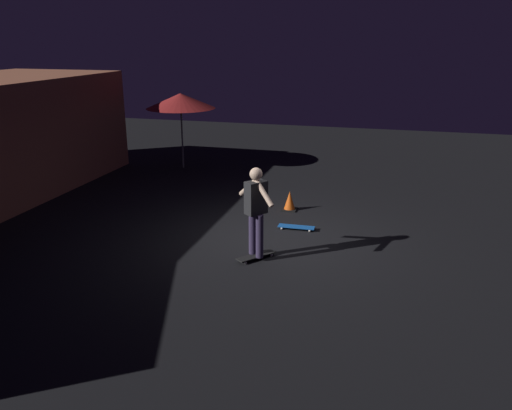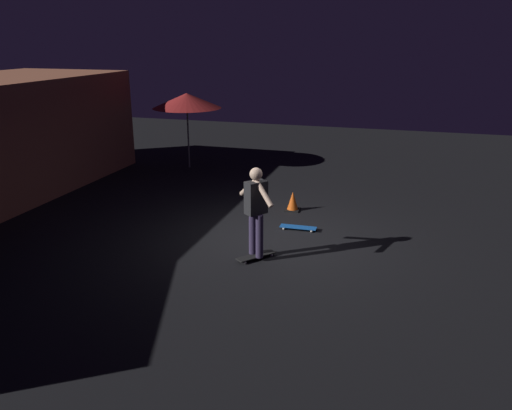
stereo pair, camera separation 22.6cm
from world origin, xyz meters
The scene contains 6 objects.
ground_plane centered at (0.00, 0.00, 0.00)m, with size 28.00×28.00×0.00m, color black.
patio_umbrella centered at (5.15, 4.15, 2.07)m, with size 2.10×2.10×2.30m.
skateboard_ridden centered at (-1.01, 0.10, 0.06)m, with size 0.74×0.64×0.07m.
skateboard_spare centered at (0.69, -0.33, 0.06)m, with size 0.23×0.78×0.07m.
skater centered at (-1.01, 0.10, 1.04)m, with size 0.68×0.82×1.67m.
traffic_cone centered at (1.93, 0.08, 0.21)m, with size 0.34×0.34×0.46m.
Camera 2 is at (-9.44, -2.43, 3.94)m, focal length 36.22 mm.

